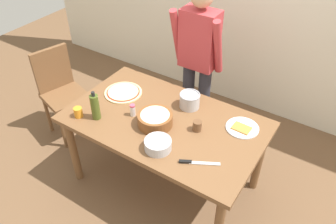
{
  "coord_description": "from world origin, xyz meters",
  "views": [
    {
      "loc": [
        1.16,
        -1.74,
        2.52
      ],
      "look_at": [
        0.0,
        0.05,
        0.81
      ],
      "focal_mm": 36.15,
      "sensor_mm": 36.0,
      "label": 1
    }
  ],
  "objects_px": {
    "popcorn_bowl": "(155,118)",
    "chef_knife": "(194,162)",
    "pizza_raw_on_board": "(123,92)",
    "plate_with_slice": "(242,128)",
    "cup_small_brown": "(197,126)",
    "steel_pot": "(190,100)",
    "mixing_bowl_steel": "(158,145)",
    "chair_wooden_left": "(61,88)",
    "cup_orange": "(78,112)",
    "person_cook": "(198,57)",
    "dining_table": "(165,128)",
    "olive_oil_bottle": "(95,107)",
    "salt_shaker": "(133,110)"
  },
  "relations": [
    {
      "from": "popcorn_bowl",
      "to": "chef_knife",
      "type": "bearing_deg",
      "value": -22.65
    },
    {
      "from": "pizza_raw_on_board",
      "to": "plate_with_slice",
      "type": "height_order",
      "value": "plate_with_slice"
    },
    {
      "from": "plate_with_slice",
      "to": "cup_small_brown",
      "type": "bearing_deg",
      "value": -144.67
    },
    {
      "from": "plate_with_slice",
      "to": "popcorn_bowl",
      "type": "xyz_separation_m",
      "value": [
        -0.6,
        -0.33,
        0.05
      ]
    },
    {
      "from": "steel_pot",
      "to": "pizza_raw_on_board",
      "type": "bearing_deg",
      "value": -165.62
    },
    {
      "from": "mixing_bowl_steel",
      "to": "chef_knife",
      "type": "bearing_deg",
      "value": 3.84
    },
    {
      "from": "chair_wooden_left",
      "to": "steel_pot",
      "type": "height_order",
      "value": "chair_wooden_left"
    },
    {
      "from": "steel_pot",
      "to": "cup_orange",
      "type": "height_order",
      "value": "steel_pot"
    },
    {
      "from": "person_cook",
      "to": "cup_orange",
      "type": "relative_size",
      "value": 19.06
    },
    {
      "from": "chair_wooden_left",
      "to": "cup_small_brown",
      "type": "bearing_deg",
      "value": -0.82
    },
    {
      "from": "dining_table",
      "to": "chef_knife",
      "type": "xyz_separation_m",
      "value": [
        0.43,
        -0.28,
        0.1
      ]
    },
    {
      "from": "plate_with_slice",
      "to": "olive_oil_bottle",
      "type": "height_order",
      "value": "olive_oil_bottle"
    },
    {
      "from": "salt_shaker",
      "to": "plate_with_slice",
      "type": "bearing_deg",
      "value": 21.92
    },
    {
      "from": "cup_small_brown",
      "to": "chef_knife",
      "type": "height_order",
      "value": "cup_small_brown"
    },
    {
      "from": "person_cook",
      "to": "steel_pot",
      "type": "height_order",
      "value": "person_cook"
    },
    {
      "from": "person_cook",
      "to": "steel_pot",
      "type": "relative_size",
      "value": 9.34
    },
    {
      "from": "cup_orange",
      "to": "chair_wooden_left",
      "type": "bearing_deg",
      "value": 150.24
    },
    {
      "from": "cup_orange",
      "to": "chef_knife",
      "type": "xyz_separation_m",
      "value": [
        1.05,
        0.06,
        -0.04
      ]
    },
    {
      "from": "cup_orange",
      "to": "salt_shaker",
      "type": "bearing_deg",
      "value": 34.88
    },
    {
      "from": "dining_table",
      "to": "cup_small_brown",
      "type": "height_order",
      "value": "cup_small_brown"
    },
    {
      "from": "chair_wooden_left",
      "to": "pizza_raw_on_board",
      "type": "height_order",
      "value": "chair_wooden_left"
    },
    {
      "from": "pizza_raw_on_board",
      "to": "salt_shaker",
      "type": "relative_size",
      "value": 3.16
    },
    {
      "from": "popcorn_bowl",
      "to": "mixing_bowl_steel",
      "type": "height_order",
      "value": "popcorn_bowl"
    },
    {
      "from": "dining_table",
      "to": "mixing_bowl_steel",
      "type": "relative_size",
      "value": 8.0
    },
    {
      "from": "pizza_raw_on_board",
      "to": "mixing_bowl_steel",
      "type": "bearing_deg",
      "value": -32.07
    },
    {
      "from": "plate_with_slice",
      "to": "salt_shaker",
      "type": "distance_m",
      "value": 0.89
    },
    {
      "from": "dining_table",
      "to": "chef_knife",
      "type": "height_order",
      "value": "chef_knife"
    },
    {
      "from": "person_cook",
      "to": "pizza_raw_on_board",
      "type": "distance_m",
      "value": 0.78
    },
    {
      "from": "popcorn_bowl",
      "to": "chef_knife",
      "type": "relative_size",
      "value": 1.05
    },
    {
      "from": "dining_table",
      "to": "pizza_raw_on_board",
      "type": "bearing_deg",
      "value": 167.79
    },
    {
      "from": "steel_pot",
      "to": "dining_table",
      "type": "bearing_deg",
      "value": -106.39
    },
    {
      "from": "person_cook",
      "to": "popcorn_bowl",
      "type": "xyz_separation_m",
      "value": [
        0.09,
        -0.84,
        -0.12
      ]
    },
    {
      "from": "person_cook",
      "to": "chair_wooden_left",
      "type": "bearing_deg",
      "value": -149.84
    },
    {
      "from": "popcorn_bowl",
      "to": "cup_orange",
      "type": "relative_size",
      "value": 3.29
    },
    {
      "from": "mixing_bowl_steel",
      "to": "person_cook",
      "type": "bearing_deg",
      "value": 103.75
    },
    {
      "from": "person_cook",
      "to": "chef_knife",
      "type": "relative_size",
      "value": 6.07
    },
    {
      "from": "person_cook",
      "to": "cup_small_brown",
      "type": "bearing_deg",
      "value": -61.05
    },
    {
      "from": "person_cook",
      "to": "steel_pot",
      "type": "xyz_separation_m",
      "value": [
        0.2,
        -0.49,
        -0.11
      ]
    },
    {
      "from": "popcorn_bowl",
      "to": "mixing_bowl_steel",
      "type": "distance_m",
      "value": 0.28
    },
    {
      "from": "chair_wooden_left",
      "to": "cup_small_brown",
      "type": "relative_size",
      "value": 11.18
    },
    {
      "from": "pizza_raw_on_board",
      "to": "cup_small_brown",
      "type": "relative_size",
      "value": 3.94
    },
    {
      "from": "plate_with_slice",
      "to": "chair_wooden_left",
      "type": "bearing_deg",
      "value": -174.47
    },
    {
      "from": "dining_table",
      "to": "cup_orange",
      "type": "bearing_deg",
      "value": -151.04
    },
    {
      "from": "popcorn_bowl",
      "to": "mixing_bowl_steel",
      "type": "relative_size",
      "value": 1.4
    },
    {
      "from": "salt_shaker",
      "to": "popcorn_bowl",
      "type": "bearing_deg",
      "value": 1.03
    },
    {
      "from": "pizza_raw_on_board",
      "to": "mixing_bowl_steel",
      "type": "height_order",
      "value": "mixing_bowl_steel"
    },
    {
      "from": "person_cook",
      "to": "plate_with_slice",
      "type": "distance_m",
      "value": 0.88
    },
    {
      "from": "dining_table",
      "to": "popcorn_bowl",
      "type": "bearing_deg",
      "value": -112.39
    },
    {
      "from": "plate_with_slice",
      "to": "mixing_bowl_steel",
      "type": "xyz_separation_m",
      "value": [
        -0.43,
        -0.54,
        0.03
      ]
    },
    {
      "from": "cup_orange",
      "to": "salt_shaker",
      "type": "distance_m",
      "value": 0.44
    }
  ]
}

